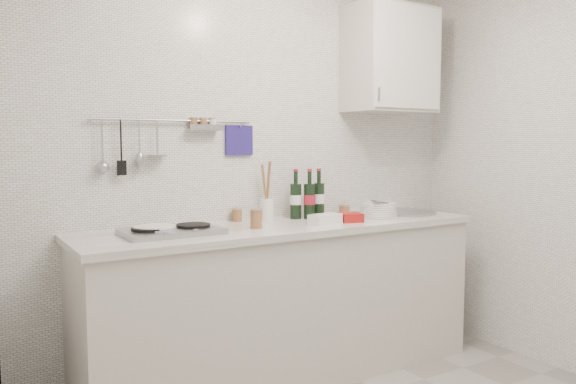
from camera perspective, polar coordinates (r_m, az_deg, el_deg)
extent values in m
cube|color=silver|center=(3.52, -2.75, 2.65)|extent=(3.00, 0.02, 2.50)
cube|color=silver|center=(1.70, -24.65, -0.32)|extent=(0.02, 2.80, 2.50)
cube|color=beige|center=(3.40, -0.19, -11.31)|extent=(2.40, 0.60, 0.88)
cube|color=silver|center=(3.30, -0.19, -3.61)|extent=(2.44, 0.64, 0.04)
cube|color=black|center=(3.54, -0.37, -17.30)|extent=(2.34, 0.52, 0.10)
cube|color=#93969B|center=(2.99, -11.73, -3.93)|extent=(0.50, 0.32, 0.03)
cylinder|color=black|center=(2.95, -13.93, -3.67)|extent=(0.18, 0.18, 0.01)
cylinder|color=black|center=(3.03, -9.60, -3.36)|extent=(0.18, 0.18, 0.01)
cylinder|color=#93969B|center=(3.87, 11.88, -2.05)|extent=(0.40, 0.40, 0.02)
cylinder|color=#93969B|center=(3.88, 11.87, -2.87)|extent=(0.34, 0.34, 0.10)
cylinder|color=#93969B|center=(3.25, -11.47, 7.12)|extent=(0.95, 0.02, 0.02)
cube|color=navy|center=(3.43, -4.99, 5.25)|extent=(0.18, 0.02, 0.18)
cube|color=beige|center=(3.94, 10.33, 13.03)|extent=(0.60, 0.35, 0.70)
cube|color=white|center=(3.81, 12.20, 13.29)|extent=(0.56, 0.01, 0.66)
cylinder|color=#93969B|center=(3.60, 9.24, 9.82)|extent=(0.01, 0.01, 0.08)
cylinder|color=#4760A0|center=(2.97, -13.63, -4.19)|extent=(0.23, 0.23, 0.01)
cylinder|color=#4760A0|center=(2.97, -13.55, -3.95)|extent=(0.23, 0.23, 0.01)
cylinder|color=#4760A0|center=(2.97, -13.48, -3.70)|extent=(0.22, 0.22, 0.01)
cylinder|color=#4760A0|center=(2.98, -13.40, -3.45)|extent=(0.22, 0.22, 0.01)
cylinder|color=white|center=(3.65, 9.03, -2.40)|extent=(0.26, 0.26, 0.01)
cylinder|color=white|center=(3.66, 9.06, -2.19)|extent=(0.25, 0.25, 0.01)
cylinder|color=white|center=(3.66, 9.09, -1.98)|extent=(0.25, 0.25, 0.01)
cylinder|color=white|center=(3.67, 9.13, -1.78)|extent=(0.24, 0.24, 0.01)
cylinder|color=white|center=(3.67, 9.16, -1.57)|extent=(0.23, 0.23, 0.01)
cylinder|color=white|center=(3.68, 9.19, -1.36)|extent=(0.23, 0.23, 0.01)
cylinder|color=white|center=(3.68, 9.22, -1.15)|extent=(0.22, 0.22, 0.01)
cube|color=white|center=(3.29, 3.79, -2.77)|extent=(0.21, 0.13, 0.06)
cube|color=#A61912|center=(3.41, 6.34, -2.57)|extent=(0.16, 0.16, 0.05)
cylinder|color=white|center=(3.45, -2.17, -1.78)|extent=(0.09, 0.09, 0.13)
cylinder|color=olive|center=(3.44, -2.01, 0.97)|extent=(0.02, 0.06, 0.26)
cylinder|color=olive|center=(3.44, -2.42, 0.78)|extent=(0.03, 0.05, 0.24)
cylinder|color=brown|center=(3.41, -5.19, -2.37)|extent=(0.06, 0.06, 0.07)
cylinder|color=tan|center=(3.41, -5.20, -1.67)|extent=(0.06, 0.06, 0.01)
cylinder|color=brown|center=(3.79, 5.60, -1.78)|extent=(0.05, 0.05, 0.06)
cylinder|color=tan|center=(3.79, 5.61, -1.28)|extent=(0.06, 0.06, 0.01)
cylinder|color=brown|center=(3.63, 5.79, -1.97)|extent=(0.06, 0.06, 0.07)
cylinder|color=tan|center=(3.63, 5.80, -1.34)|extent=(0.07, 0.07, 0.01)
cylinder|color=brown|center=(3.13, -3.25, -2.79)|extent=(0.07, 0.07, 0.10)
cylinder|color=tan|center=(3.12, -3.25, -1.78)|extent=(0.07, 0.07, 0.01)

